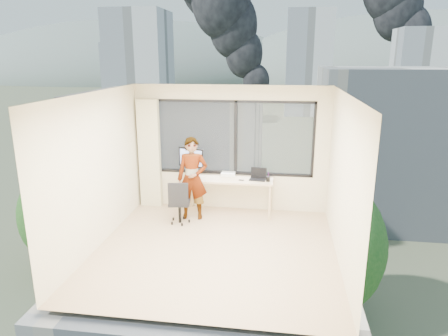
% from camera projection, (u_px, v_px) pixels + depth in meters
% --- Properties ---
extents(floor, '(4.00, 4.00, 0.01)m').
position_uv_depth(floor, '(216.00, 249.00, 6.84)').
color(floor, tan).
rests_on(floor, ground).
extents(ceiling, '(4.00, 4.00, 0.01)m').
position_uv_depth(ceiling, '(215.00, 94.00, 6.14)').
color(ceiling, white).
rests_on(ceiling, ground).
extents(wall_front, '(4.00, 0.01, 2.60)m').
position_uv_depth(wall_front, '(186.00, 225.00, 4.58)').
color(wall_front, beige).
rests_on(wall_front, ground).
extents(wall_left, '(0.01, 4.00, 2.60)m').
position_uv_depth(wall_left, '(97.00, 171.00, 6.77)').
color(wall_left, beige).
rests_on(wall_left, ground).
extents(wall_right, '(0.01, 4.00, 2.60)m').
position_uv_depth(wall_right, '(343.00, 181.00, 6.21)').
color(wall_right, beige).
rests_on(wall_right, ground).
extents(window_wall, '(3.30, 0.16, 1.55)m').
position_uv_depth(window_wall, '(233.00, 138.00, 8.33)').
color(window_wall, black).
rests_on(window_wall, ground).
extents(curtain, '(0.45, 0.14, 2.30)m').
position_uv_depth(curtain, '(150.00, 154.00, 8.56)').
color(curtain, '#F4EBBE').
rests_on(curtain, floor).
extents(desk, '(1.80, 0.60, 0.75)m').
position_uv_depth(desk, '(229.00, 196.00, 8.32)').
color(desk, tan).
rests_on(desk, floor).
extents(chair, '(0.51, 0.51, 0.88)m').
position_uv_depth(chair, '(179.00, 201.00, 7.82)').
color(chair, black).
rests_on(chair, floor).
extents(person, '(0.63, 0.44, 1.64)m').
position_uv_depth(person, '(192.00, 179.00, 7.96)').
color(person, '#2D2D33').
rests_on(person, floor).
extents(monitor, '(0.59, 0.31, 0.58)m').
position_uv_depth(monitor, '(191.00, 161.00, 8.39)').
color(monitor, black).
rests_on(monitor, desk).
extents(game_console, '(0.28, 0.24, 0.07)m').
position_uv_depth(game_console, '(228.00, 174.00, 8.39)').
color(game_console, white).
rests_on(game_console, desk).
extents(laptop, '(0.36, 0.37, 0.21)m').
position_uv_depth(laptop, '(258.00, 175.00, 8.10)').
color(laptop, black).
rests_on(laptop, desk).
extents(cellphone, '(0.11, 0.07, 0.01)m').
position_uv_depth(cellphone, '(241.00, 180.00, 8.09)').
color(cellphone, black).
rests_on(cellphone, desk).
extents(pen_cup, '(0.10, 0.10, 0.10)m').
position_uv_depth(pen_cup, '(268.00, 179.00, 8.01)').
color(pen_cup, black).
rests_on(pen_cup, desk).
extents(handbag, '(0.25, 0.18, 0.18)m').
position_uv_depth(handbag, '(261.00, 173.00, 8.26)').
color(handbag, '#0D5346').
rests_on(handbag, desk).
extents(exterior_ground, '(400.00, 400.00, 0.04)m').
position_uv_depth(exterior_ground, '(279.00, 113.00, 125.01)').
color(exterior_ground, '#515B3D').
rests_on(exterior_ground, ground).
extents(near_bldg_a, '(16.00, 12.00, 14.00)m').
position_uv_depth(near_bldg_a, '(174.00, 166.00, 38.56)').
color(near_bldg_a, beige).
rests_on(near_bldg_a, exterior_ground).
extents(near_bldg_b, '(14.00, 13.00, 16.00)m').
position_uv_depth(near_bldg_b, '(385.00, 145.00, 43.02)').
color(near_bldg_b, silver).
rests_on(near_bldg_b, exterior_ground).
extents(far_tower_a, '(14.00, 14.00, 28.00)m').
position_uv_depth(far_tower_a, '(140.00, 69.00, 102.26)').
color(far_tower_a, silver).
rests_on(far_tower_a, exterior_ground).
extents(far_tower_b, '(13.00, 13.00, 30.00)m').
position_uv_depth(far_tower_b, '(308.00, 63.00, 119.90)').
color(far_tower_b, silver).
rests_on(far_tower_b, exterior_ground).
extents(far_tower_c, '(15.00, 15.00, 26.00)m').
position_uv_depth(far_tower_c, '(418.00, 69.00, 134.39)').
color(far_tower_c, silver).
rests_on(far_tower_c, exterior_ground).
extents(far_tower_d, '(16.00, 14.00, 22.00)m').
position_uv_depth(far_tower_d, '(127.00, 72.00, 158.96)').
color(far_tower_d, silver).
rests_on(far_tower_d, exterior_ground).
extents(hill_a, '(288.00, 216.00, 90.00)m').
position_uv_depth(hill_a, '(135.00, 77.00, 332.30)').
color(hill_a, slate).
rests_on(hill_a, exterior_ground).
extents(hill_b, '(300.00, 220.00, 96.00)m').
position_uv_depth(hill_b, '(418.00, 80.00, 301.92)').
color(hill_b, slate).
rests_on(hill_b, exterior_ground).
extents(tree_a, '(7.00, 7.00, 8.00)m').
position_uv_depth(tree_a, '(66.00, 224.00, 32.70)').
color(tree_a, '#1F501A').
rests_on(tree_a, exterior_ground).
extents(tree_b, '(7.60, 7.60, 9.00)m').
position_uv_depth(tree_b, '(323.00, 260.00, 25.99)').
color(tree_b, '#1F501A').
rests_on(tree_b, exterior_ground).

